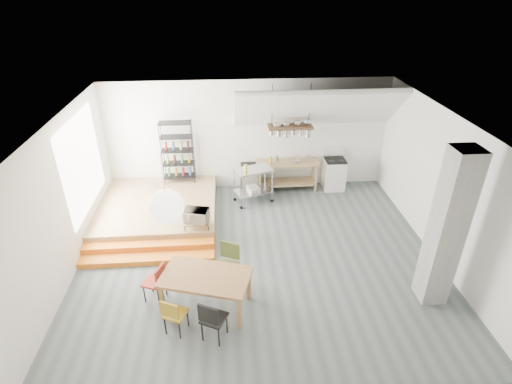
{
  "coord_description": "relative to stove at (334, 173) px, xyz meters",
  "views": [
    {
      "loc": [
        -0.63,
        -7.21,
        5.71
      ],
      "look_at": [
        0.0,
        0.8,
        1.26
      ],
      "focal_mm": 28.0,
      "sensor_mm": 36.0,
      "label": 1
    }
  ],
  "objects": [
    {
      "name": "kitchen_counter",
      "position": [
        -1.4,
        -0.01,
        0.15
      ],
      "size": [
        1.8,
        0.6,
        0.91
      ],
      "color": "olive",
      "rests_on": "ground"
    },
    {
      "name": "paper_lantern",
      "position": [
        -4.19,
        -4.44,
        1.72
      ],
      "size": [
        0.6,
        0.6,
        0.6
      ],
      "primitive_type": "sphere",
      "color": "white",
      "rests_on": "ceiling"
    },
    {
      "name": "chair_black",
      "position": [
        -3.49,
        -5.41,
        0.04
      ],
      "size": [
        0.54,
        0.54,
        0.88
      ],
      "rotation": [
        0.0,
        0.0,
        2.68
      ],
      "color": "black",
      "rests_on": "ground"
    },
    {
      "name": "wall_right",
      "position": [
        1.5,
        -3.16,
        1.12
      ],
      "size": [
        0.04,
        7.0,
        3.2
      ],
      "primitive_type": "cube",
      "color": "silver",
      "rests_on": "ground"
    },
    {
      "name": "wall_left",
      "position": [
        -6.5,
        -3.16,
        1.12
      ],
      "size": [
        0.04,
        7.0,
        3.2
      ],
      "primitive_type": "cube",
      "color": "silver",
      "rests_on": "ground"
    },
    {
      "name": "mini_fridge",
      "position": [
        -2.5,
        0.04,
        -0.07
      ],
      "size": [
        0.48,
        0.48,
        0.82
      ],
      "primitive_type": "cube",
      "color": "black",
      "rests_on": "ground"
    },
    {
      "name": "microwave_shelf",
      "position": [
        -3.9,
        -2.41,
        0.07
      ],
      "size": [
        0.6,
        0.4,
        0.16
      ],
      "color": "olive",
      "rests_on": "platform"
    },
    {
      "name": "floor",
      "position": [
        -2.5,
        -3.16,
        -0.48
      ],
      "size": [
        8.0,
        8.0,
        0.0
      ],
      "primitive_type": "plane",
      "color": "#4E585B",
      "rests_on": "ground"
    },
    {
      "name": "pot_rack",
      "position": [
        -1.37,
        -0.23,
        1.5
      ],
      "size": [
        1.2,
        0.5,
        1.43
      ],
      "color": "#3E2619",
      "rests_on": "ceiling"
    },
    {
      "name": "chair_red",
      "position": [
        -4.58,
        -4.32,
        0.02
      ],
      "size": [
        0.49,
        0.49,
        0.83
      ],
      "rotation": [
        0.0,
        0.0,
        -1.92
      ],
      "color": "#AC2A18",
      "rests_on": "ground"
    },
    {
      "name": "chair_olive",
      "position": [
        -3.2,
        -3.96,
        0.09
      ],
      "size": [
        0.58,
        0.58,
        0.96
      ],
      "rotation": [
        0.0,
        0.0,
        -0.44
      ],
      "color": "#52602D",
      "rests_on": "ground"
    },
    {
      "name": "step_lower",
      "position": [
        -5.0,
        -3.11,
        -0.41
      ],
      "size": [
        3.0,
        0.35,
        0.13
      ],
      "primitive_type": "cube",
      "color": "orange",
      "rests_on": "ground"
    },
    {
      "name": "microwave",
      "position": [
        -3.9,
        -2.41,
        0.24
      ],
      "size": [
        0.63,
        0.49,
        0.31
      ],
      "primitive_type": "imported",
      "rotation": [
        0.0,
        0.0,
        -0.22
      ],
      "color": "beige",
      "rests_on": "microwave_shelf"
    },
    {
      "name": "concrete_column",
      "position": [
        0.8,
        -4.66,
        1.12
      ],
      "size": [
        0.5,
        0.5,
        3.2
      ],
      "primitive_type": "cube",
      "color": "gray",
      "rests_on": "ground"
    },
    {
      "name": "dining_table",
      "position": [
        -3.61,
        -4.61,
        0.21
      ],
      "size": [
        1.83,
        1.35,
        0.78
      ],
      "rotation": [
        0.0,
        0.0,
        -0.29
      ],
      "color": "#8E5E33",
      "rests_on": "ground"
    },
    {
      "name": "window_pane",
      "position": [
        -6.48,
        -1.66,
        1.32
      ],
      "size": [
        0.02,
        2.5,
        2.2
      ],
      "primitive_type": "cube",
      "color": "white",
      "rests_on": "wall_left"
    },
    {
      "name": "platform",
      "position": [
        -5.0,
        -1.16,
        -0.28
      ],
      "size": [
        3.0,
        3.0,
        0.4
      ],
      "primitive_type": "cube",
      "color": "olive",
      "rests_on": "ground"
    },
    {
      "name": "slope_ceiling",
      "position": [
        -0.7,
        -0.26,
        2.07
      ],
      "size": [
        4.4,
        1.44,
        1.32
      ],
      "primitive_type": "cube",
      "rotation": [
        -0.73,
        0.0,
        0.0
      ],
      "color": "white",
      "rests_on": "wall_back"
    },
    {
      "name": "step_upper",
      "position": [
        -5.0,
        -2.76,
        -0.35
      ],
      "size": [
        3.0,
        0.35,
        0.27
      ],
      "primitive_type": "cube",
      "color": "orange",
      "rests_on": "ground"
    },
    {
      "name": "wire_shelving",
      "position": [
        -4.5,
        0.04,
        0.85
      ],
      "size": [
        0.88,
        0.38,
        1.8
      ],
      "color": "black",
      "rests_on": "platform"
    },
    {
      "name": "chair_mustard",
      "position": [
        -4.17,
        -5.2,
        -0.0
      ],
      "size": [
        0.49,
        0.49,
        0.8
      ],
      "rotation": [
        0.0,
        0.0,
        2.71
      ],
      "color": "#A5851C",
      "rests_on": "ground"
    },
    {
      "name": "bowl",
      "position": [
        -1.15,
        -0.06,
        0.46
      ],
      "size": [
        0.23,
        0.23,
        0.05
      ],
      "primitive_type": "imported",
      "rotation": [
        0.0,
        0.0,
        0.1
      ],
      "color": "silver",
      "rests_on": "kitchen_counter"
    },
    {
      "name": "wall_back",
      "position": [
        -2.5,
        0.34,
        1.12
      ],
      "size": [
        8.0,
        0.04,
        3.2
      ],
      "primitive_type": "cube",
      "color": "silver",
      "rests_on": "ground"
    },
    {
      "name": "rolling_cart",
      "position": [
        -2.43,
        -0.63,
        0.17
      ],
      "size": [
        1.14,
        0.86,
        1.01
      ],
      "rotation": [
        0.0,
        0.0,
        0.33
      ],
      "color": "silver",
      "rests_on": "ground"
    },
    {
      "name": "ceiling",
      "position": [
        -2.5,
        -3.16,
        2.72
      ],
      "size": [
        8.0,
        7.0,
        0.02
      ],
      "primitive_type": "cube",
      "color": "white",
      "rests_on": "wall_back"
    },
    {
      "name": "stove",
      "position": [
        0.0,
        0.0,
        0.0
      ],
      "size": [
        0.6,
        0.6,
        1.18
      ],
      "color": "white",
      "rests_on": "ground"
    }
  ]
}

